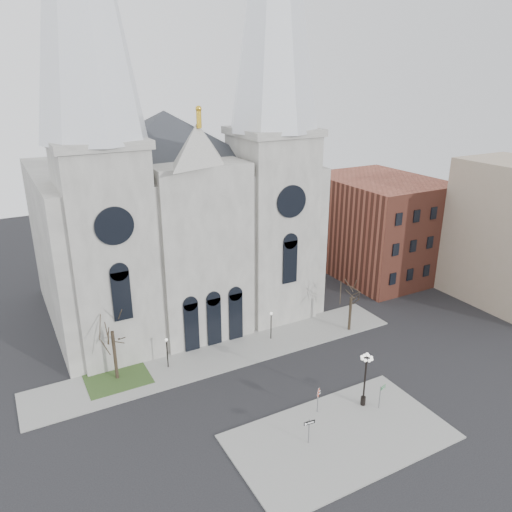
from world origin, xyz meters
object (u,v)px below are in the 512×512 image
stop_sign (318,395)px  globe_lamp (366,373)px  one_way_sign (309,427)px  street_name_sign (380,395)px

stop_sign → globe_lamp: 4.61m
globe_lamp → one_way_sign: size_ratio=2.38×
stop_sign → one_way_sign: (-2.87, -2.85, -0.23)m
street_name_sign → stop_sign: bearing=142.5°
street_name_sign → one_way_sign: bearing=170.0°
globe_lamp → street_name_sign: size_ratio=2.38×
globe_lamp → one_way_sign: 7.49m
stop_sign → globe_lamp: (4.17, -1.11, 1.60)m
one_way_sign → street_name_sign: bearing=11.6°
globe_lamp → stop_sign: bearing=165.1°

